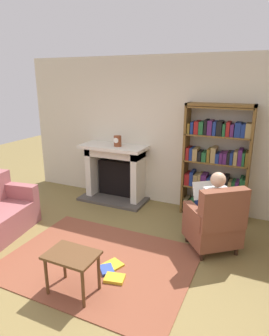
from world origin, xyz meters
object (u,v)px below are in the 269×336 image
object	(u,v)px
bookshelf	(216,164)
armchair_reading	(215,223)
side_table	(72,260)
fireplace	(116,171)
mantel_clock	(118,141)
seated_reader	(212,206)

from	to	relation	value
bookshelf	armchair_reading	bearing A→B (deg)	-79.04
bookshelf	side_table	size ratio (longest dim) A/B	3.43
armchair_reading	side_table	size ratio (longest dim) A/B	1.73
fireplace	mantel_clock	distance (m)	0.63
bookshelf	side_table	distance (m)	2.88
fireplace	seated_reader	bearing A→B (deg)	-26.22
bookshelf	side_table	bearing A→B (deg)	-111.52
seated_reader	side_table	bearing A→B (deg)	14.63
mantel_clock	side_table	distance (m)	2.73
fireplace	armchair_reading	distance (m)	2.39
bookshelf	seated_reader	bearing A→B (deg)	-82.01
armchair_reading	mantel_clock	bearing A→B (deg)	-65.16
armchair_reading	seated_reader	size ratio (longest dim) A/B	0.85
mantel_clock	fireplace	bearing A→B (deg)	137.64
mantel_clock	side_table	bearing A→B (deg)	-73.30
armchair_reading	bookshelf	bearing A→B (deg)	-117.74
fireplace	seated_reader	world-z (taller)	seated_reader
mantel_clock	seated_reader	bearing A→B (deg)	-25.13
mantel_clock	bookshelf	world-z (taller)	bookshelf
mantel_clock	armchair_reading	size ratio (longest dim) A/B	0.20
armchair_reading	side_table	distance (m)	1.96
fireplace	mantel_clock	bearing A→B (deg)	-42.36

